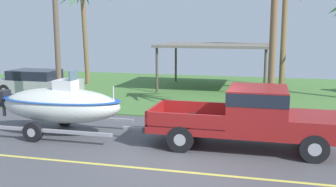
# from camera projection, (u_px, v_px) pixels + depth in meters

# --- Properties ---
(ground) EXTENTS (36.00, 22.00, 0.11)m
(ground) POSITION_uv_depth(u_px,v_px,m) (224.00, 101.00, 19.86)
(ground) COLOR #4C4C51
(pickup_truck_towing) EXTENTS (5.96, 2.10, 1.90)m
(pickup_truck_towing) POSITION_uv_depth(u_px,v_px,m) (256.00, 115.00, 11.92)
(pickup_truck_towing) COLOR maroon
(pickup_truck_towing) RESTS_ON ground
(boat_on_trailer) EXTENTS (5.64, 2.32, 2.24)m
(boat_on_trailer) POSITION_uv_depth(u_px,v_px,m) (60.00, 105.00, 13.53)
(boat_on_trailer) COLOR gray
(boat_on_trailer) RESTS_ON ground
(parked_sedan_near) EXTENTS (4.49, 1.89, 1.38)m
(parked_sedan_near) POSITION_uv_depth(u_px,v_px,m) (38.00, 83.00, 21.34)
(parked_sedan_near) COLOR #99999E
(parked_sedan_near) RESTS_ON ground
(carport_awning) EXTENTS (6.35, 5.13, 2.70)m
(carport_awning) POSITION_uv_depth(u_px,v_px,m) (215.00, 46.00, 23.07)
(carport_awning) COLOR #4C4238
(carport_awning) RESTS_ON ground
(palm_tree_near_right) EXTENTS (3.74, 3.08, 6.45)m
(palm_tree_near_right) POSITION_uv_depth(u_px,v_px,m) (83.00, 3.00, 24.31)
(palm_tree_near_right) COLOR brown
(palm_tree_near_right) RESTS_ON ground
(utility_pole) EXTENTS (0.24, 1.80, 7.39)m
(utility_pole) POSITION_uv_depth(u_px,v_px,m) (56.00, 23.00, 17.56)
(utility_pole) COLOR brown
(utility_pole) RESTS_ON ground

